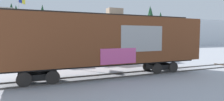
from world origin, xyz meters
TOP-DOWN VIEW (x-y plane):
  - ground_plane at (0.00, 0.00)m, footprint 260.00×260.00m
  - track at (1.23, 0.09)m, footprint 59.93×6.51m
  - freight_car at (0.04, -0.00)m, footprint 16.18×4.15m
  - flagpole at (-7.35, 11.63)m, footprint 0.70×1.63m
  - hillside at (0.03, 55.40)m, footprint 141.59×37.75m
  - parked_car_silver at (-2.61, 6.65)m, footprint 4.27×1.98m
  - parked_car_red at (2.18, 6.51)m, footprint 4.85×2.63m
  - parked_car_white at (7.54, 6.93)m, footprint 4.84×2.66m

SIDE VIEW (x-z plane):
  - ground_plane at x=0.00m, z-range 0.00..0.00m
  - track at x=1.23m, z-range 0.00..0.08m
  - parked_car_silver at x=-2.61m, z-range 0.02..1.57m
  - parked_car_white at x=7.54m, z-range 0.01..1.75m
  - parked_car_red at x=2.18m, z-range 0.00..1.77m
  - freight_car at x=0.04m, z-range 0.37..5.20m
  - hillside at x=0.03m, z-range -2.45..10.96m
  - flagpole at x=-7.35m, z-range 1.24..9.43m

